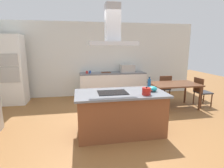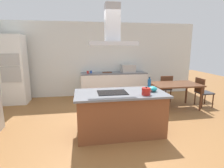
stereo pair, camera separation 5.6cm
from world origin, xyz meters
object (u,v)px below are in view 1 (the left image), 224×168
object	(u,v)px
coffee_mug_red	(87,72)
dining_table	(174,86)
chair_at_right_end	(201,90)
range_hood	(113,32)
tea_kettle	(146,91)
countertop_microwave	(127,68)
mixing_bowl	(152,89)
wall_oven_stack	(13,70)
cutting_board	(106,72)
coffee_mug_blue	(90,72)
olive_oil_bottle	(149,83)
cooktop	(113,92)
chair_facing_back_wall	(164,87)

from	to	relation	value
coffee_mug_red	dining_table	xyz separation A→B (m)	(2.53, -1.52, -0.28)
chair_at_right_end	range_hood	xyz separation A→B (m)	(-3.05, -1.32, 1.59)
dining_table	coffee_mug_red	bearing A→B (deg)	148.96
tea_kettle	countertop_microwave	bearing A→B (deg)	81.60
mixing_bowl	wall_oven_stack	xyz separation A→B (m)	(-3.59, 2.68, 0.15)
cutting_board	dining_table	xyz separation A→B (m)	(1.83, -1.61, -0.24)
coffee_mug_blue	dining_table	world-z (taller)	coffee_mug_blue
coffee_mug_red	dining_table	bearing A→B (deg)	-31.04
tea_kettle	cutting_board	world-z (taller)	tea_kettle
tea_kettle	chair_at_right_end	distance (m)	2.94
tea_kettle	olive_oil_bottle	bearing A→B (deg)	63.13
countertop_microwave	dining_table	distance (m)	1.91
coffee_mug_blue	range_hood	world-z (taller)	range_hood
olive_oil_bottle	mixing_bowl	world-z (taller)	olive_oil_bottle
cooktop	dining_table	size ratio (longest dim) A/B	0.43
olive_oil_bottle	coffee_mug_blue	size ratio (longest dim) A/B	2.95
countertop_microwave	cooktop	bearing A→B (deg)	-110.79
olive_oil_bottle	range_hood	distance (m)	1.43
cooktop	coffee_mug_red	size ratio (longest dim) A/B	6.67
mixing_bowl	range_hood	bearing A→B (deg)	177.92
tea_kettle	cutting_board	size ratio (longest dim) A/B	0.66
chair_facing_back_wall	wall_oven_stack	bearing A→B (deg)	172.28
mixing_bowl	dining_table	xyz separation A→B (m)	(1.28, 1.35, -0.29)
tea_kettle	olive_oil_bottle	size ratio (longest dim) A/B	0.84
coffee_mug_red	cooktop	bearing A→B (deg)	-82.17
cooktop	wall_oven_stack	xyz separation A→B (m)	(-2.73, 2.65, 0.20)
chair_facing_back_wall	range_hood	bearing A→B (deg)	-137.12
mixing_bowl	chair_at_right_end	distance (m)	2.62
olive_oil_bottle	cutting_board	distance (m)	2.75
mixing_bowl	chair_at_right_end	world-z (taller)	mixing_bowl
tea_kettle	range_hood	distance (m)	1.32
olive_oil_bottle	dining_table	distance (m)	1.68
coffee_mug_blue	dining_table	xyz separation A→B (m)	(2.41, -1.57, -0.28)
countertop_microwave	range_hood	world-z (taller)	range_hood
range_hood	mixing_bowl	bearing A→B (deg)	-2.08
cutting_board	wall_oven_stack	distance (m)	3.06
chair_at_right_end	range_hood	bearing A→B (deg)	-156.61
coffee_mug_red	chair_facing_back_wall	distance (m)	2.71
tea_kettle	coffee_mug_blue	distance (m)	3.30
cooktop	tea_kettle	size ratio (longest dim) A/B	2.69
coffee_mug_red	chair_facing_back_wall	bearing A→B (deg)	-18.72
countertop_microwave	range_hood	bearing A→B (deg)	-110.79
olive_oil_bottle	coffee_mug_red	xyz separation A→B (m)	(-1.28, 2.60, -0.07)
wall_oven_stack	chair_at_right_end	bearing A→B (deg)	-12.90
olive_oil_bottle	coffee_mug_blue	bearing A→B (deg)	113.80
mixing_bowl	coffee_mug_blue	world-z (taller)	mixing_bowl
mixing_bowl	cutting_board	world-z (taller)	mixing_bowl
chair_at_right_end	olive_oil_bottle	bearing A→B (deg)	-153.51
countertop_microwave	dining_table	size ratio (longest dim) A/B	0.36
cutting_board	chair_facing_back_wall	bearing A→B (deg)	-27.32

